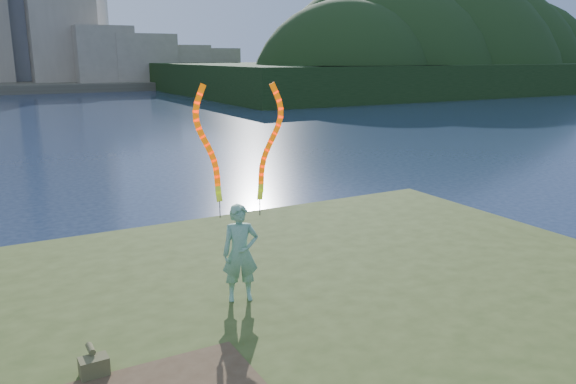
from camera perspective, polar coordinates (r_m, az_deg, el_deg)
ground at (r=10.81m, az=-6.49°, el=-14.15°), size 320.00×320.00×0.00m
grassy_knoll at (r=8.83m, az=-0.54°, el=-18.40°), size 20.00×18.00×0.80m
far_shore at (r=104.05m, az=-27.20°, el=9.72°), size 320.00×40.00×1.20m
wooded_hill at (r=93.52m, az=13.96°, el=10.26°), size 78.00×50.00×63.00m
woman_with_ribbons at (r=9.76m, az=-4.91°, el=-3.23°), size 2.01×0.72×4.11m
canvas_bag at (r=8.37m, az=-19.12°, el=-16.31°), size 0.39×0.44×0.36m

